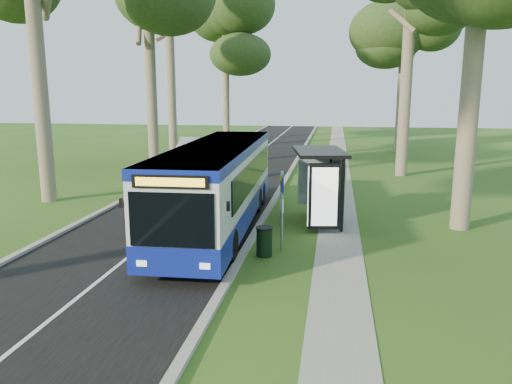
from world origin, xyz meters
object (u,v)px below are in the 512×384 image
litter_bin (264,241)px  car_silver (190,147)px  bus_stop_sign (282,202)px  bus_shelter (323,174)px  bus (218,186)px  car_white (186,149)px

litter_bin → car_silver: size_ratio=0.21×
bus_stop_sign → bus_shelter: size_ratio=0.73×
litter_bin → car_silver: bearing=111.9°
bus → bus_shelter: bearing=13.4°
bus_stop_sign → car_white: 23.92m
bus_stop_sign → litter_bin: 1.39m
bus_shelter → bus_stop_sign: bearing=-119.4°
bus_shelter → car_silver: bus_shelter is taller
bus → car_silver: 21.16m
car_white → car_silver: bearing=45.2°
bus → bus_shelter: bus is taller
bus_shelter → car_silver: bearing=110.2°
bus → car_silver: size_ratio=2.64×
bus → litter_bin: 3.77m
bus_shelter → car_white: 21.56m
bus_shelter → litter_bin: bearing=-122.7°
bus_shelter → car_silver: (-10.82, 18.90, -1.28)m
litter_bin → car_silver: (-9.16, 22.82, 0.28)m
car_white → car_silver: car_silver is taller
bus_shelter → car_silver: size_ratio=0.79×
bus_stop_sign → car_white: bus_stop_sign is taller
bus_stop_sign → litter_bin: size_ratio=2.79×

